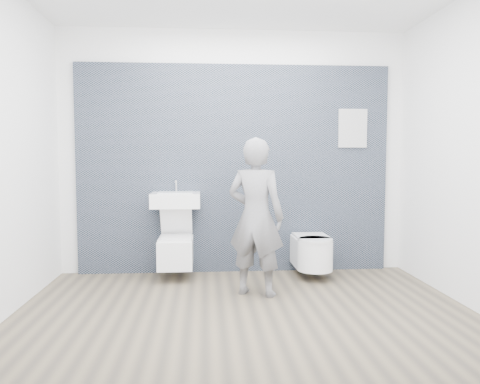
{
  "coord_description": "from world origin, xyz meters",
  "views": [
    {
      "loc": [
        -0.34,
        -3.96,
        1.34
      ],
      "look_at": [
        0.0,
        0.6,
        1.0
      ],
      "focal_mm": 35.0,
      "sensor_mm": 36.0,
      "label": 1
    }
  ],
  "objects": [
    {
      "name": "ground",
      "position": [
        0.0,
        0.0,
        0.0
      ],
      "size": [
        4.0,
        4.0,
        0.0
      ],
      "primitive_type": "plane",
      "color": "brown",
      "rests_on": "ground"
    },
    {
      "name": "room_shell",
      "position": [
        0.0,
        0.0,
        1.74
      ],
      "size": [
        4.0,
        4.0,
        4.0
      ],
      "color": "white",
      "rests_on": "ground"
    },
    {
      "name": "tile_wall",
      "position": [
        0.0,
        1.47,
        0.0
      ],
      "size": [
        3.6,
        0.06,
        2.4
      ],
      "primitive_type": "cube",
      "color": "black",
      "rests_on": "ground"
    },
    {
      "name": "washbasin",
      "position": [
        -0.67,
        1.24,
        0.87
      ],
      "size": [
        0.54,
        0.4,
        0.4
      ],
      "color": "white",
      "rests_on": "ground"
    },
    {
      "name": "toilet_square",
      "position": [
        -0.67,
        1.17,
        0.32
      ],
      "size": [
        0.37,
        0.54,
        0.68
      ],
      "color": "white",
      "rests_on": "ground"
    },
    {
      "name": "toilet_rounded",
      "position": [
        0.85,
        1.11,
        0.28
      ],
      "size": [
        0.39,
        0.65,
        0.35
      ],
      "color": "white",
      "rests_on": "ground"
    },
    {
      "name": "info_placard",
      "position": [
        1.38,
        1.43,
        0.0
      ],
      "size": [
        0.34,
        0.03,
        0.45
      ],
      "primitive_type": "cube",
      "color": "white",
      "rests_on": "ground"
    },
    {
      "name": "visitor",
      "position": [
        0.15,
        0.5,
        0.76
      ],
      "size": [
        0.66,
        0.56,
        1.53
      ],
      "primitive_type": "imported",
      "rotation": [
        0.0,
        0.0,
        2.73
      ],
      "color": "gray",
      "rests_on": "ground"
    }
  ]
}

